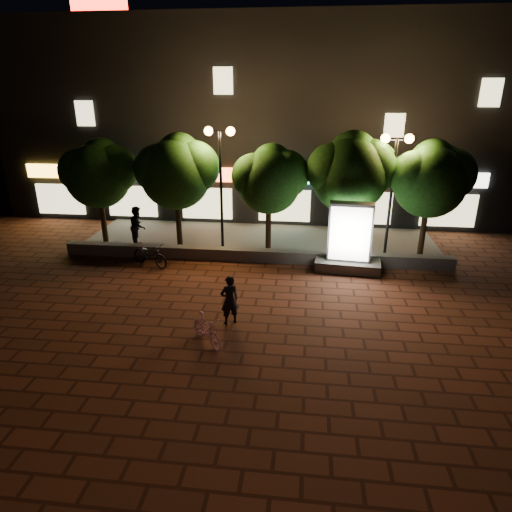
# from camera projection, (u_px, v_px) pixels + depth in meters

# --- Properties ---
(ground) EXTENTS (80.00, 80.00, 0.00)m
(ground) POSITION_uv_depth(u_px,v_px,m) (238.00, 305.00, 14.73)
(ground) COLOR #5A2B1C
(ground) RESTS_ON ground
(retaining_wall) EXTENTS (16.00, 0.45, 0.50)m
(retaining_wall) POSITION_uv_depth(u_px,v_px,m) (253.00, 255.00, 18.35)
(retaining_wall) COLOR #5F5D58
(retaining_wall) RESTS_ON ground
(sidewalk) EXTENTS (16.00, 5.00, 0.08)m
(sidewalk) POSITION_uv_depth(u_px,v_px,m) (260.00, 240.00, 20.74)
(sidewalk) COLOR #5F5D58
(sidewalk) RESTS_ON ground
(building_block) EXTENTS (28.00, 8.12, 11.30)m
(building_block) POSITION_uv_depth(u_px,v_px,m) (272.00, 120.00, 24.97)
(building_block) COLOR black
(building_block) RESTS_ON ground
(tree_far_left) EXTENTS (3.36, 2.80, 4.63)m
(tree_far_left) POSITION_uv_depth(u_px,v_px,m) (99.00, 172.00, 19.36)
(tree_far_left) COLOR black
(tree_far_left) RESTS_ON sidewalk
(tree_left) EXTENTS (3.60, 3.00, 4.89)m
(tree_left) POSITION_uv_depth(u_px,v_px,m) (177.00, 170.00, 18.93)
(tree_left) COLOR black
(tree_left) RESTS_ON sidewalk
(tree_mid) EXTENTS (3.24, 2.70, 4.50)m
(tree_mid) POSITION_uv_depth(u_px,v_px,m) (270.00, 177.00, 18.58)
(tree_mid) COLOR black
(tree_mid) RESTS_ON sidewalk
(tree_right) EXTENTS (3.72, 3.10, 5.07)m
(tree_right) POSITION_uv_depth(u_px,v_px,m) (351.00, 170.00, 18.10)
(tree_right) COLOR black
(tree_right) RESTS_ON sidewalk
(tree_far_right) EXTENTS (3.48, 2.90, 4.76)m
(tree_far_right) POSITION_uv_depth(u_px,v_px,m) (432.00, 177.00, 17.82)
(tree_far_right) COLOR black
(tree_far_right) RESTS_ON sidewalk
(street_lamp_left) EXTENTS (1.26, 0.36, 5.18)m
(street_lamp_left) POSITION_uv_depth(u_px,v_px,m) (220.00, 158.00, 18.26)
(street_lamp_left) COLOR black
(street_lamp_left) RESTS_ON sidewalk
(street_lamp_right) EXTENTS (1.26, 0.36, 4.98)m
(street_lamp_right) POSITION_uv_depth(u_px,v_px,m) (394.00, 164.00, 17.56)
(street_lamp_right) COLOR black
(street_lamp_right) RESTS_ON sidewalk
(ad_kiosk) EXTENTS (2.60, 1.48, 2.70)m
(ad_kiosk) POSITION_uv_depth(u_px,v_px,m) (349.00, 243.00, 17.17)
(ad_kiosk) COLOR #5F5D58
(ad_kiosk) RESTS_ON ground
(scooter_pink) EXTENTS (1.34, 1.39, 0.90)m
(scooter_pink) POSITION_uv_depth(u_px,v_px,m) (207.00, 330.00, 12.36)
(scooter_pink) COLOR pink
(scooter_pink) RESTS_ON ground
(rider) EXTENTS (0.69, 0.61, 1.57)m
(rider) POSITION_uv_depth(u_px,v_px,m) (230.00, 300.00, 13.33)
(rider) COLOR black
(rider) RESTS_ON ground
(scooter_parked) EXTENTS (1.89, 1.35, 0.94)m
(scooter_parked) POSITION_uv_depth(u_px,v_px,m) (150.00, 255.00, 17.78)
(scooter_parked) COLOR black
(scooter_parked) RESTS_ON ground
(pedestrian) EXTENTS (0.85, 1.00, 1.79)m
(pedestrian) POSITION_uv_depth(u_px,v_px,m) (138.00, 226.00, 19.67)
(pedestrian) COLOR black
(pedestrian) RESTS_ON sidewalk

